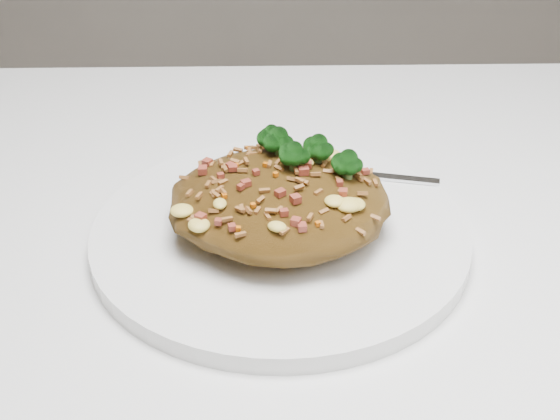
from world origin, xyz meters
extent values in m
cube|color=white|center=(0.00, 0.00, 0.73)|extent=(1.20, 0.80, 0.04)
cylinder|color=white|center=(0.07, 0.05, 0.76)|extent=(0.28, 0.28, 0.01)
ellipsoid|color=brown|center=(0.07, 0.05, 0.79)|extent=(0.16, 0.15, 0.04)
ellipsoid|color=#083A08|center=(0.06, 0.10, 0.82)|extent=(0.02, 0.02, 0.02)
ellipsoid|color=#083A08|center=(0.09, 0.08, 0.82)|extent=(0.02, 0.02, 0.02)
ellipsoid|color=#083A08|center=(0.08, 0.06, 0.82)|extent=(0.02, 0.02, 0.02)
ellipsoid|color=#083A08|center=(0.11, 0.06, 0.82)|extent=(0.02, 0.02, 0.02)
ellipsoid|color=#083A08|center=(0.07, 0.09, 0.82)|extent=(0.02, 0.02, 0.02)
cube|color=silver|center=(0.16, 0.12, 0.77)|extent=(0.10, 0.03, 0.00)
cube|color=silver|center=(0.07, 0.14, 0.77)|extent=(0.04, 0.03, 0.00)
camera|label=1|loc=(0.06, -0.43, 1.09)|focal=50.00mm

